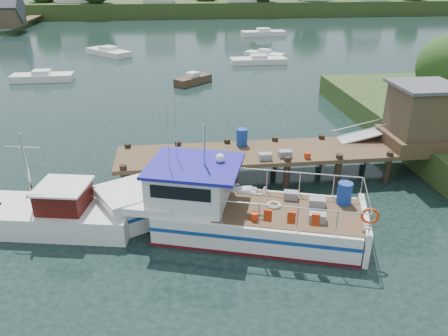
{
  "coord_description": "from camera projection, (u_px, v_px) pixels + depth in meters",
  "views": [
    {
      "loc": [
        -3.18,
        -19.31,
        9.64
      ],
      "look_at": [
        -1.0,
        -1.5,
        1.3
      ],
      "focal_mm": 35.0,
      "sensor_mm": 36.0,
      "label": 1
    }
  ],
  "objects": [
    {
      "name": "lobster_boat",
      "position": [
        224.0,
        210.0,
        17.09
      ],
      "size": [
        10.85,
        5.81,
        5.28
      ],
      "rotation": [
        0.0,
        0.0,
        -0.31
      ],
      "color": "silver",
      "rests_on": "ground"
    },
    {
      "name": "moored_a",
      "position": [
        42.0,
        77.0,
        39.99
      ],
      "size": [
        5.42,
        1.86,
        1.0
      ],
      "rotation": [
        0.0,
        0.0,
        -0.35
      ],
      "color": "silver",
      "rests_on": "ground"
    },
    {
      "name": "moored_rowboat",
      "position": [
        193.0,
        80.0,
        38.95
      ],
      "size": [
        3.55,
        3.34,
        1.06
      ],
      "rotation": [
        0.0,
        0.0,
        0.2
      ],
      "color": "#4B3724",
      "rests_on": "ground"
    },
    {
      "name": "work_boat",
      "position": [
        46.0,
        213.0,
        17.46
      ],
      "size": [
        7.68,
        3.55,
        4.02
      ],
      "rotation": [
        0.0,
        0.0,
        -0.2
      ],
      "color": "silver",
      "rests_on": "ground"
    },
    {
      "name": "ground_plane",
      "position": [
        240.0,
        178.0,
        21.8
      ],
      "size": [
        160.0,
        160.0,
        0.0
      ],
      "primitive_type": "plane",
      "color": "black"
    },
    {
      "name": "moored_c",
      "position": [
        258.0,
        60.0,
        47.1
      ],
      "size": [
        5.98,
        2.1,
        0.94
      ],
      "rotation": [
        0.0,
        0.0,
        -0.16
      ],
      "color": "silver",
      "rests_on": "ground"
    },
    {
      "name": "moored_b",
      "position": [
        264.0,
        55.0,
        49.9
      ],
      "size": [
        4.49,
        4.08,
        1.0
      ],
      "rotation": [
        0.0,
        0.0,
        -0.08
      ],
      "color": "silver",
      "rests_on": "ground"
    },
    {
      "name": "moored_far",
      "position": [
        263.0,
        33.0,
        65.75
      ],
      "size": [
        6.69,
        2.57,
        1.12
      ],
      "rotation": [
        0.0,
        0.0,
        0.31
      ],
      "color": "silver",
      "rests_on": "ground"
    },
    {
      "name": "dock",
      "position": [
        371.0,
        130.0,
        21.58
      ],
      "size": [
        16.6,
        3.0,
        4.78
      ],
      "color": "#4B3724",
      "rests_on": "ground"
    },
    {
      "name": "far_shore",
      "position": [
        182.0,
        4.0,
        95.06
      ],
      "size": [
        140.0,
        42.55,
        9.22
      ],
      "color": "#2E421B",
      "rests_on": "ground"
    },
    {
      "name": "moored_d",
      "position": [
        108.0,
        52.0,
        51.39
      ],
      "size": [
        5.75,
        6.04,
        1.06
      ],
      "rotation": [
        0.0,
        0.0,
        0.21
      ],
      "color": "silver",
      "rests_on": "ground"
    }
  ]
}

